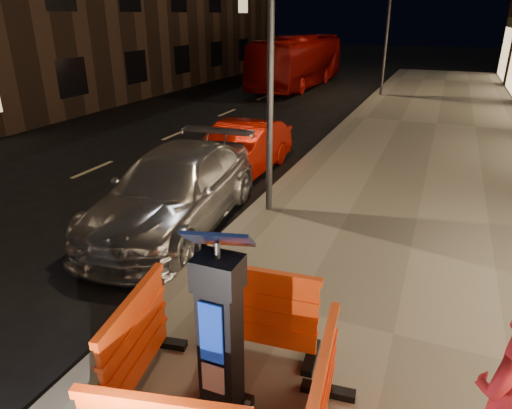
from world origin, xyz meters
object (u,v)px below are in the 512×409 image
at_px(bus_doubledecker, 298,87).
at_px(barrier_bldgside, 322,398).
at_px(barrier_back, 260,311).
at_px(man, 508,406).
at_px(car_red, 241,174).
at_px(parking_kiosk, 220,331).
at_px(barrier_kerbside, 136,342).
at_px(car_silver, 177,225).

bearing_deg(bus_doubledecker, barrier_bldgside, -70.78).
bearing_deg(barrier_bldgside, barrier_back, 39.08).
bearing_deg(man, car_red, -109.70).
relative_size(parking_kiosk, barrier_kerbside, 1.40).
relative_size(barrier_bldgside, car_red, 0.35).
distance_m(car_silver, car_red, 3.15).
relative_size(barrier_back, barrier_kerbside, 1.00).
xyz_separation_m(parking_kiosk, barrier_kerbside, (-0.95, 0.00, -0.42)).
bearing_deg(car_red, barrier_bldgside, -60.10).
distance_m(barrier_back, man, 2.51).
height_order(barrier_kerbside, man, man).
xyz_separation_m(barrier_kerbside, barrier_bldgside, (1.90, 0.00, 0.00)).
distance_m(barrier_bldgside, car_red, 7.94).
bearing_deg(bus_doubledecker, barrier_back, -72.38).
relative_size(barrier_kerbside, barrier_bldgside, 1.00).
xyz_separation_m(car_silver, bus_doubledecker, (-3.33, 18.13, 0.00)).
bearing_deg(parking_kiosk, car_silver, 119.05).
bearing_deg(parking_kiosk, barrier_back, 82.08).
bearing_deg(barrier_kerbside, barrier_back, -54.92).
height_order(barrier_kerbside, barrier_bldgside, same).
xyz_separation_m(parking_kiosk, barrier_bldgside, (0.95, 0.00, -0.42)).
bearing_deg(barrier_kerbside, barrier_bldgside, -99.92).
height_order(barrier_bldgside, man, man).
relative_size(parking_kiosk, bus_doubledecker, 0.20).
height_order(barrier_back, car_silver, barrier_back).
relative_size(bus_doubledecker, man, 5.03).
distance_m(parking_kiosk, barrier_bldgside, 1.04).
relative_size(barrier_back, bus_doubledecker, 0.14).
distance_m(car_red, man, 8.70).
relative_size(barrier_back, barrier_bldgside, 1.00).
distance_m(barrier_bldgside, man, 1.41).
bearing_deg(parking_kiosk, car_red, 104.89).
bearing_deg(bus_doubledecker, car_silver, -78.37).
bearing_deg(car_silver, parking_kiosk, -58.52).
relative_size(barrier_kerbside, car_red, 0.35).
height_order(parking_kiosk, car_red, parking_kiosk).
bearing_deg(barrier_bldgside, barrier_kerbside, 84.08).
height_order(car_red, man, man).
relative_size(car_silver, man, 2.52).
bearing_deg(man, barrier_back, -78.85).
height_order(car_silver, car_red, car_silver).
distance_m(parking_kiosk, barrier_kerbside, 1.04).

